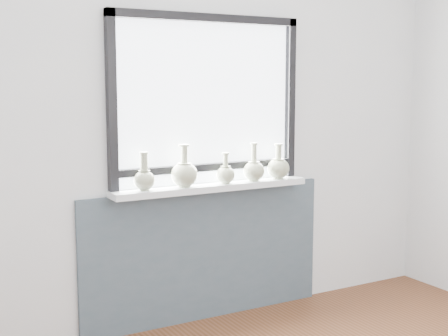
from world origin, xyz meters
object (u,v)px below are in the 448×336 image
vase_b (184,173)px  vase_c (226,174)px  windowsill (212,187)px  vase_e (278,167)px  vase_d (254,170)px  vase_a (144,178)px

vase_b → vase_c: 0.28m
windowsill → vase_c: (0.09, -0.03, 0.08)m
windowsill → vase_e: vase_e is taller
windowsill → vase_d: (0.30, -0.03, 0.09)m
windowsill → vase_b: bearing=-174.0°
vase_c → vase_d: bearing=0.6°
windowsill → vase_b: (-0.20, -0.02, 0.11)m
windowsill → vase_e: 0.50m
vase_a → vase_e: bearing=-0.6°
vase_a → vase_e: (0.95, -0.01, 0.00)m
vase_a → vase_d: bearing=-0.8°
vase_b → vase_d: (0.49, -0.01, -0.01)m
vase_d → vase_e: vase_d is taller
windowsill → vase_d: 0.31m
windowsill → vase_d: vase_d is taller
vase_c → vase_a: bearing=178.6°
vase_c → vase_e: vase_e is taller
vase_a → vase_e: vase_e is taller
vase_a → vase_c: size_ratio=1.16×
windowsill → vase_a: vase_a is taller
vase_e → windowsill: bearing=177.1°
vase_d → vase_c: bearing=-179.4°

